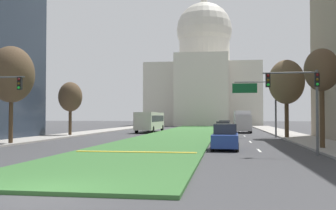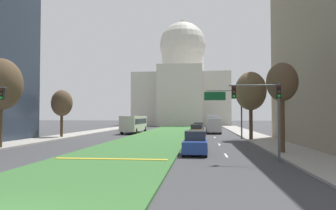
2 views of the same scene
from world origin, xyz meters
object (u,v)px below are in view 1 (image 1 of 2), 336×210
at_px(overhead_guide_sign, 260,97).
at_px(box_truck_delivery, 242,121).
at_px(sedan_far_horizon, 238,124).
at_px(city_bus, 150,120).
at_px(street_tree_right_mid, 286,82).
at_px(sedan_lead_stopped, 225,138).
at_px(street_tree_left_near, 11,75).
at_px(street_tree_right_near, 322,71).
at_px(street_tree_left_mid, 70,97).
at_px(sedan_midblock, 223,129).
at_px(traffic_light_near_right, 303,93).
at_px(capitol_building, 204,79).
at_px(sedan_distant, 225,126).

xyz_separation_m(overhead_guide_sign, box_truck_delivery, (-1.42, 12.32, -2.94)).
relative_size(sedan_far_horizon, city_bus, 0.43).
bearing_deg(street_tree_right_mid, sedan_lead_stopped, -114.28).
relative_size(street_tree_left_near, box_truck_delivery, 1.30).
bearing_deg(city_bus, street_tree_right_mid, -38.75).
bearing_deg(street_tree_left_near, sedan_lead_stopped, -6.23).
distance_m(street_tree_left_near, sedan_lead_stopped, 18.61).
bearing_deg(street_tree_right_near, city_bus, 122.74).
distance_m(street_tree_left_mid, box_truck_delivery, 24.79).
xyz_separation_m(street_tree_right_near, sedan_midblock, (-7.09, 20.97, -4.81)).
relative_size(sedan_lead_stopped, city_bus, 0.43).
xyz_separation_m(traffic_light_near_right, sedan_midblock, (-4.87, 25.58, -2.98)).
bearing_deg(capitol_building, city_bus, -96.41).
height_order(street_tree_right_near, box_truck_delivery, street_tree_right_near).
distance_m(street_tree_left_near, city_bus, 27.82).
xyz_separation_m(sedan_lead_stopped, sedan_far_horizon, (2.65, 52.13, -0.07)).
height_order(sedan_lead_stopped, sedan_distant, sedan_lead_stopped).
distance_m(sedan_midblock, sedan_distant, 12.82).
bearing_deg(sedan_lead_stopped, sedan_midblock, 90.61).
relative_size(capitol_building, sedan_distant, 7.83).
bearing_deg(street_tree_left_mid, box_truck_delivery, 31.24).
height_order(street_tree_left_mid, street_tree_right_mid, street_tree_right_mid).
bearing_deg(sedan_lead_stopped, street_tree_right_mid, 65.72).
bearing_deg(street_tree_right_near, overhead_guide_sign, 100.34).
distance_m(sedan_lead_stopped, sedan_midblock, 21.65).
bearing_deg(capitol_building, overhead_guide_sign, -81.21).
xyz_separation_m(street_tree_left_near, street_tree_right_near, (24.67, -1.27, -0.27)).
height_order(sedan_far_horizon, city_bus, city_bus).
bearing_deg(sedan_far_horizon, box_truck_delivery, -90.33).
relative_size(traffic_light_near_right, overhead_guide_sign, 0.80).
bearing_deg(box_truck_delivery, sedan_lead_stopped, -94.96).
height_order(street_tree_left_near, street_tree_left_mid, street_tree_left_near).
relative_size(traffic_light_near_right, city_bus, 0.47).
xyz_separation_m(capitol_building, sedan_distant, (5.52, -43.68, -11.85)).
bearing_deg(street_tree_left_mid, sedan_far_horizon, 59.46).
distance_m(street_tree_left_near, sedan_midblock, 26.89).
relative_size(capitol_building, sedan_midblock, 7.69).
height_order(street_tree_left_near, sedan_distant, street_tree_left_near).
distance_m(street_tree_right_near, street_tree_right_mid, 13.81).
xyz_separation_m(street_tree_left_mid, street_tree_right_mid, (25.05, -1.77, 1.32)).
bearing_deg(overhead_guide_sign, sedan_distant, 102.60).
distance_m(street_tree_right_mid, sedan_midblock, 11.15).
bearing_deg(sedan_far_horizon, street_tree_right_near, -85.33).
bearing_deg(overhead_guide_sign, traffic_light_near_right, -88.05).
bearing_deg(sedan_distant, street_tree_right_near, -78.47).
relative_size(traffic_light_near_right, box_truck_delivery, 0.81).
bearing_deg(street_tree_left_near, sedan_far_horizon, 67.82).
height_order(capitol_building, overhead_guide_sign, capitol_building).
xyz_separation_m(street_tree_left_near, street_tree_left_mid, (-0.71, 14.30, -1.20)).
bearing_deg(sedan_far_horizon, street_tree_right_mid, -84.12).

